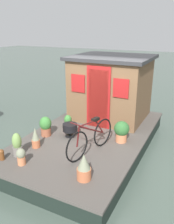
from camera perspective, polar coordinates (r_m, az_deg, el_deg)
name	(u,v)px	position (r m, az deg, el deg)	size (l,w,h in m)	color
ground_plane	(90,148)	(6.78, 0.77, -8.69)	(60.00, 60.00, 0.00)	#47564C
houseboat_deck	(90,141)	(6.67, 0.78, -6.97)	(5.22, 2.99, 0.45)	#4C4742
houseboat_cabin	(111,87)	(7.54, 5.87, 6.04)	(2.15, 2.38, 1.98)	brown
bicycle	(91,138)	(5.45, 0.92, -6.26)	(1.63, 0.53, 0.84)	black
potted_plant_ivy	(36,138)	(5.89, -12.41, -6.21)	(0.20, 0.20, 0.52)	#B2603D
potted_plant_succulent	(68,122)	(6.80, -4.67, -2.43)	(0.22, 0.22, 0.42)	#C6754C
potted_plant_thyme	(122,131)	(6.07, 8.40, -4.52)	(0.39, 0.39, 0.56)	#C6754C
potted_plant_rosemary	(46,126)	(6.43, -10.04, -3.34)	(0.32, 0.32, 0.54)	#935138
potted_plant_fern	(84,168)	(4.61, -0.75, -13.35)	(0.28, 0.28, 0.55)	#B2603D
potted_plant_sage	(17,145)	(5.63, -16.63, -7.66)	(0.22, 0.22, 0.56)	slate
potted_plant_basil	(21,156)	(5.28, -15.74, -10.30)	(0.20, 0.20, 0.38)	#C6754C
charcoal_grill	(70,128)	(6.32, -4.16, -3.85)	(0.39, 0.39, 0.36)	black
mooring_bollard	(2,154)	(5.61, -20.04, -9.62)	(0.11, 0.11, 0.25)	brown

